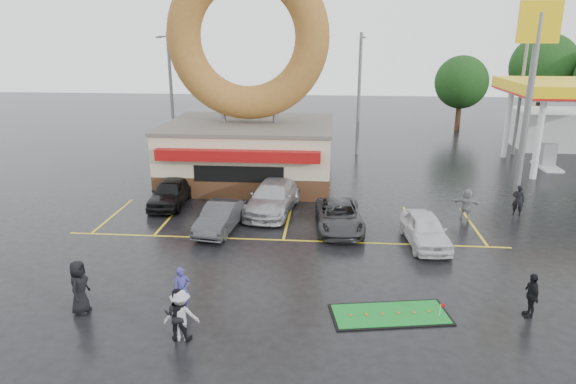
# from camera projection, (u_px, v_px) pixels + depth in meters

# --- Properties ---
(ground) EXTENTS (120.00, 120.00, 0.00)m
(ground) POSITION_uv_depth(u_px,v_px,m) (275.00, 274.00, 19.90)
(ground) COLOR black
(ground) RESTS_ON ground
(donut_shop) EXTENTS (10.20, 8.70, 13.50)m
(donut_shop) POSITION_uv_depth(u_px,v_px,m) (249.00, 110.00, 31.16)
(donut_shop) COLOR #472B19
(donut_shop) RESTS_ON ground
(shell_sign) EXTENTS (2.20, 0.36, 10.60)m
(shell_sign) POSITION_uv_depth(u_px,v_px,m) (534.00, 63.00, 28.06)
(shell_sign) COLOR slate
(shell_sign) RESTS_ON ground
(streetlight_left) EXTENTS (0.40, 2.21, 9.00)m
(streetlight_left) POSITION_uv_depth(u_px,v_px,m) (171.00, 91.00, 38.26)
(streetlight_left) COLOR slate
(streetlight_left) RESTS_ON ground
(streetlight_mid) EXTENTS (0.40, 2.21, 9.00)m
(streetlight_mid) POSITION_uv_depth(u_px,v_px,m) (359.00, 92.00, 38.05)
(streetlight_mid) COLOR slate
(streetlight_mid) RESTS_ON ground
(streetlight_right) EXTENTS (0.40, 2.21, 9.00)m
(streetlight_right) POSITION_uv_depth(u_px,v_px,m) (521.00, 92.00, 38.01)
(streetlight_right) COLOR slate
(streetlight_right) RESTS_ON ground
(tree_far_c) EXTENTS (6.30, 6.30, 9.00)m
(tree_far_c) POSITION_uv_depth(u_px,v_px,m) (544.00, 67.00, 48.70)
(tree_far_c) COLOR #332114
(tree_far_c) RESTS_ON ground
(tree_far_d) EXTENTS (4.90, 4.90, 7.00)m
(tree_far_d) POSITION_uv_depth(u_px,v_px,m) (461.00, 82.00, 47.85)
(tree_far_d) COLOR #332114
(tree_far_d) RESTS_ON ground
(car_black) EXTENTS (1.82, 4.28, 1.44)m
(car_black) POSITION_uv_depth(u_px,v_px,m) (170.00, 192.00, 27.63)
(car_black) COLOR black
(car_black) RESTS_ON ground
(car_dgrey) EXTENTS (1.91, 4.16, 1.32)m
(car_dgrey) POSITION_uv_depth(u_px,v_px,m) (220.00, 217.00, 24.10)
(car_dgrey) COLOR #313134
(car_dgrey) RESTS_ON ground
(car_silver) EXTENTS (2.86, 5.58, 1.55)m
(car_silver) POSITION_uv_depth(u_px,v_px,m) (273.00, 197.00, 26.65)
(car_silver) COLOR #A3A4A8
(car_silver) RESTS_ON ground
(car_grey) EXTENTS (2.44, 4.71, 1.27)m
(car_grey) POSITION_uv_depth(u_px,v_px,m) (339.00, 216.00, 24.31)
(car_grey) COLOR #303032
(car_grey) RESTS_ON ground
(car_white) EXTENTS (2.00, 4.17, 1.37)m
(car_white) POSITION_uv_depth(u_px,v_px,m) (425.00, 230.00, 22.51)
(car_white) COLOR silver
(car_white) RESTS_ON ground
(person_blue) EXTENTS (0.67, 0.59, 1.55)m
(person_blue) POSITION_uv_depth(u_px,v_px,m) (182.00, 289.00, 17.07)
(person_blue) COLOR navy
(person_blue) RESTS_ON ground
(person_blackjkt) EXTENTS (0.83, 0.66, 1.67)m
(person_blackjkt) POSITION_uv_depth(u_px,v_px,m) (178.00, 314.00, 15.47)
(person_blackjkt) COLOR black
(person_blackjkt) RESTS_ON ground
(person_hoodie) EXTENTS (1.14, 0.76, 1.65)m
(person_hoodie) POSITION_uv_depth(u_px,v_px,m) (181.00, 315.00, 15.42)
(person_hoodie) COLOR #98989B
(person_hoodie) RESTS_ON ground
(person_bystander) EXTENTS (0.60, 0.91, 1.84)m
(person_bystander) POSITION_uv_depth(u_px,v_px,m) (79.00, 287.00, 16.93)
(person_bystander) COLOR black
(person_bystander) RESTS_ON ground
(person_cameraman) EXTENTS (0.40, 0.90, 1.52)m
(person_cameraman) POSITION_uv_depth(u_px,v_px,m) (531.00, 295.00, 16.74)
(person_cameraman) COLOR black
(person_cameraman) RESTS_ON ground
(person_walker_near) EXTENTS (1.53, 0.94, 1.57)m
(person_walker_near) POSITION_uv_depth(u_px,v_px,m) (467.00, 204.00, 25.56)
(person_walker_near) COLOR gray
(person_walker_near) RESTS_ON ground
(person_walker_far) EXTENTS (0.69, 0.58, 1.61)m
(person_walker_far) POSITION_uv_depth(u_px,v_px,m) (518.00, 200.00, 26.07)
(person_walker_far) COLOR black
(person_walker_far) RESTS_ON ground
(dumpster) EXTENTS (1.92, 1.39, 1.30)m
(dumpster) POSITION_uv_depth(u_px,v_px,m) (172.00, 177.00, 30.96)
(dumpster) COLOR #1A4426
(dumpster) RESTS_ON ground
(putting_green) EXTENTS (4.12, 2.33, 0.49)m
(putting_green) POSITION_uv_depth(u_px,v_px,m) (390.00, 314.00, 16.97)
(putting_green) COLOR black
(putting_green) RESTS_ON ground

